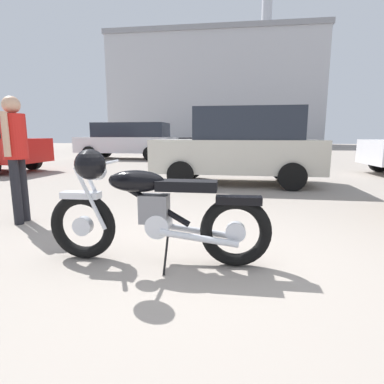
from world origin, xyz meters
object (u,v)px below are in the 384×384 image
at_px(bystander, 15,147).
at_px(blue_hatchback_right, 238,140).
at_px(silver_sedan_mid, 240,146).
at_px(pale_sedan_back, 128,140).
at_px(vintage_motorcycle, 150,211).

distance_m(bystander, blue_hatchback_right, 10.48).
relative_size(bystander, blue_hatchback_right, 0.35).
xyz_separation_m(bystander, silver_sedan_mid, (3.06, 3.76, -0.10)).
bearing_deg(pale_sedan_back, vintage_motorcycle, 111.97).
bearing_deg(blue_hatchback_right, bystander, 71.43).
xyz_separation_m(vintage_motorcycle, bystander, (-2.06, 1.14, 0.53)).
xyz_separation_m(vintage_motorcycle, blue_hatchback_right, (1.17, 11.11, 0.45)).
height_order(vintage_motorcycle, bystander, bystander).
bearing_deg(bystander, silver_sedan_mid, 43.98).
bearing_deg(pale_sedan_back, bystander, 103.93).
bearing_deg(pale_sedan_back, blue_hatchback_right, 170.46).
height_order(pale_sedan_back, silver_sedan_mid, silver_sedan_mid).
bearing_deg(vintage_motorcycle, pale_sedan_back, -70.44).
bearing_deg(silver_sedan_mid, vintage_motorcycle, 81.06).
relative_size(vintage_motorcycle, bystander, 1.25).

